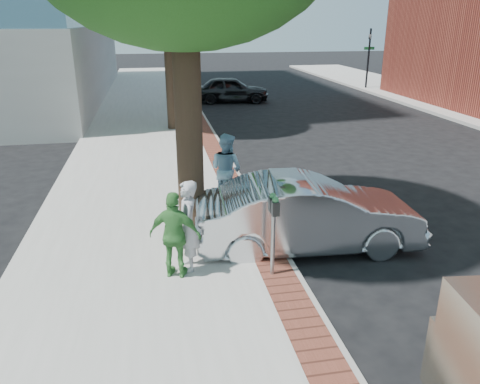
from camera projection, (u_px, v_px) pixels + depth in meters
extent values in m
plane|color=black|center=(238.00, 284.00, 8.10)|extent=(120.00, 120.00, 0.00)
cube|color=#9E9991|center=(148.00, 158.00, 15.20)|extent=(5.00, 60.00, 0.15)
cube|color=brown|center=(215.00, 152.00, 15.55)|extent=(0.60, 60.00, 0.01)
cube|color=gray|center=(226.00, 154.00, 15.64)|extent=(0.10, 60.00, 0.15)
cylinder|color=black|center=(187.00, 63.00, 27.89)|extent=(0.12, 0.12, 3.80)
imported|color=black|center=(186.00, 43.00, 27.51)|extent=(0.18, 0.15, 0.90)
cube|color=#1E7238|center=(186.00, 50.00, 27.65)|extent=(0.70, 0.03, 0.18)
cylinder|color=black|center=(368.00, 60.00, 29.89)|extent=(0.12, 0.12, 3.80)
imported|color=black|center=(370.00, 42.00, 29.51)|extent=(0.18, 0.15, 0.90)
cube|color=#1E7238|center=(369.00, 48.00, 29.64)|extent=(0.70, 0.03, 0.18)
cylinder|color=black|center=(189.00, 128.00, 8.94)|extent=(0.52, 0.52, 4.40)
cylinder|color=black|center=(171.00, 80.00, 18.37)|extent=(0.40, 0.40, 3.85)
cylinder|color=gray|center=(273.00, 244.00, 7.92)|extent=(0.07, 0.07, 1.15)
cube|color=#2D3030|center=(275.00, 208.00, 7.59)|extent=(0.12, 0.14, 0.24)
cube|color=#2D3030|center=(273.00, 204.00, 7.76)|extent=(0.12, 0.14, 0.24)
sphere|color=#3F8C4C|center=(276.00, 200.00, 7.54)|extent=(0.11, 0.11, 0.11)
sphere|color=#3F8C4C|center=(273.00, 196.00, 7.71)|extent=(0.11, 0.11, 0.11)
imported|color=#ABAAAF|center=(188.00, 226.00, 8.04)|extent=(0.40, 0.60, 1.63)
imported|color=#83B0CB|center=(226.00, 169.00, 10.98)|extent=(1.04, 1.05, 1.71)
imported|color=#42883E|center=(175.00, 235.00, 7.82)|extent=(0.97, 0.66, 1.53)
imported|color=#BABDC2|center=(308.00, 214.00, 9.14)|extent=(4.49, 1.79, 1.45)
imported|color=black|center=(231.00, 89.00, 25.69)|extent=(4.29, 2.12, 1.41)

